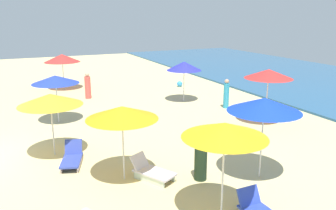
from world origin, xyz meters
The scene contains 14 objects.
umbrella_0 centered at (5.16, 8.29, 2.39)m, with size 2.26×2.26×2.60m.
umbrella_1 centered at (-4.68, 10.59, 2.09)m, with size 2.03×2.03×2.35m.
umbrella_2 centered at (6.62, 5.90, 2.37)m, with size 2.11×2.11×2.56m.
umbrella_3 centered at (0.76, 12.16, 2.37)m, with size 2.22×2.22×2.59m.
umbrella_4 centered at (-3.48, 3.24, 2.08)m, with size 2.18×2.18×2.27m.
umbrella_5 centered at (0.61, 2.55, 2.11)m, with size 2.28×2.28×2.32m.
lounge_chair_5_0 centered at (1.76, 2.98, 0.24)m, with size 1.48×1.00×0.74m.
umbrella_6 centered at (3.53, 4.29, 2.19)m, with size 2.21×2.21×2.39m.
lounge_chair_6_0 centered at (3.88, 5.08, 0.26)m, with size 1.56×1.24×0.71m.
umbrella_7 centered at (-10.99, 4.63, 2.14)m, with size 2.38×2.38×2.40m.
beachgoer_1 centered at (-2.33, 12.00, 0.77)m, with size 0.34×0.34×1.61m.
beachgoer_2 centered at (-7.69, 5.57, 0.73)m, with size 0.47×0.47×1.58m.
beachgoer_3 centered at (4.53, 6.47, 0.69)m, with size 0.44×0.44×1.52m.
beach_ball_0 centered at (-8.50, 12.22, 0.20)m, with size 0.39×0.39×0.39m, color #3598E6.
Camera 1 is at (13.28, 1.36, 5.10)m, focal length 37.38 mm.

